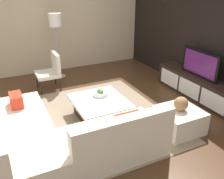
# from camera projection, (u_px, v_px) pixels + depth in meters

# --- Properties ---
(ground_plane) EXTENTS (14.00, 14.00, 0.00)m
(ground_plane) POSITION_uv_depth(u_px,v_px,m) (97.00, 122.00, 4.57)
(ground_plane) COLOR #4C301C
(feature_wall_back) EXTENTS (6.40, 0.12, 2.80)m
(feature_wall_back) POSITION_uv_depth(u_px,v_px,m) (216.00, 33.00, 5.07)
(feature_wall_back) COLOR black
(feature_wall_back) RESTS_ON ground
(side_wall_left) EXTENTS (0.12, 5.20, 2.80)m
(side_wall_left) POSITION_uv_depth(u_px,v_px,m) (57.00, 20.00, 6.69)
(side_wall_left) COLOR beige
(side_wall_left) RESTS_ON ground
(area_rug) EXTENTS (3.00, 2.66, 0.01)m
(area_rug) POSITION_uv_depth(u_px,v_px,m) (95.00, 119.00, 4.65)
(area_rug) COLOR gray
(area_rug) RESTS_ON ground
(media_console) EXTENTS (2.18, 0.46, 0.50)m
(media_console) POSITION_uv_depth(u_px,v_px,m) (197.00, 87.00, 5.43)
(media_console) COLOR black
(media_console) RESTS_ON ground
(television) EXTENTS (1.00, 0.06, 0.57)m
(television) POSITION_uv_depth(u_px,v_px,m) (200.00, 64.00, 5.21)
(television) COLOR black
(television) RESTS_ON media_console
(sectional_couch) EXTENTS (2.31, 2.36, 0.79)m
(sectional_couch) POSITION_uv_depth(u_px,v_px,m) (57.00, 135.00, 3.70)
(sectional_couch) COLOR beige
(sectional_couch) RESTS_ON ground
(coffee_table) EXTENTS (1.06, 0.96, 0.38)m
(coffee_table) POSITION_uv_depth(u_px,v_px,m) (100.00, 109.00, 4.61)
(coffee_table) COLOR black
(coffee_table) RESTS_ON ground
(accent_chair_near) EXTENTS (0.57, 0.52, 0.87)m
(accent_chair_near) POSITION_uv_depth(u_px,v_px,m) (51.00, 69.00, 5.77)
(accent_chair_near) COLOR black
(accent_chair_near) RESTS_ON ground
(floor_lamp) EXTENTS (0.33, 0.33, 1.67)m
(floor_lamp) POSITION_uv_depth(u_px,v_px,m) (56.00, 24.00, 6.10)
(floor_lamp) COLOR #A5A5AA
(floor_lamp) RESTS_ON ground
(ottoman) EXTENTS (0.70, 0.70, 0.40)m
(ottoman) POSITION_uv_depth(u_px,v_px,m) (179.00, 120.00, 4.24)
(ottoman) COLOR beige
(ottoman) RESTS_ON ground
(fruit_bowl) EXTENTS (0.28, 0.28, 0.14)m
(fruit_bowl) POSITION_uv_depth(u_px,v_px,m) (101.00, 93.00, 4.70)
(fruit_bowl) COLOR silver
(fruit_bowl) RESTS_ON coffee_table
(decorative_ball) EXTENTS (0.24, 0.24, 0.24)m
(decorative_ball) POSITION_uv_depth(u_px,v_px,m) (181.00, 104.00, 4.11)
(decorative_ball) COLOR #997247
(decorative_ball) RESTS_ON ottoman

